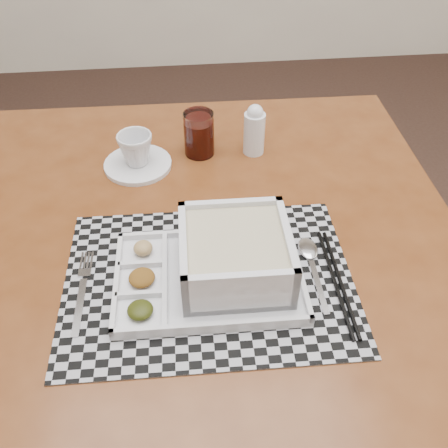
% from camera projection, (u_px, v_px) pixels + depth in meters
% --- Properties ---
extents(dining_table, '(1.04, 1.04, 0.76)m').
position_uv_depth(dining_table, '(199.00, 263.00, 1.00)').
color(dining_table, '#51250E').
rests_on(dining_table, ground).
extents(placemat, '(0.50, 0.37, 0.00)m').
position_uv_depth(placemat, '(209.00, 280.00, 0.87)').
color(placemat, '#98979E').
rests_on(placemat, dining_table).
extents(serving_tray, '(0.32, 0.23, 0.10)m').
position_uv_depth(serving_tray, '(227.00, 262.00, 0.84)').
color(serving_tray, silver).
rests_on(serving_tray, placemat).
extents(fork, '(0.02, 0.19, 0.00)m').
position_uv_depth(fork, '(82.00, 289.00, 0.85)').
color(fork, '#BABBC1').
rests_on(fork, placemat).
extents(spoon, '(0.04, 0.18, 0.01)m').
position_uv_depth(spoon, '(309.00, 254.00, 0.91)').
color(spoon, '#BABBC1').
rests_on(spoon, placemat).
extents(chopsticks, '(0.02, 0.24, 0.01)m').
position_uv_depth(chopsticks, '(338.00, 282.00, 0.86)').
color(chopsticks, black).
rests_on(chopsticks, placemat).
extents(saucer, '(0.15, 0.15, 0.01)m').
position_uv_depth(saucer, '(138.00, 164.00, 1.11)').
color(saucer, silver).
rests_on(saucer, dining_table).
extents(cup, '(0.09, 0.09, 0.07)m').
position_uv_depth(cup, '(136.00, 149.00, 1.08)').
color(cup, silver).
rests_on(cup, saucer).
extents(juice_glass, '(0.07, 0.07, 0.10)m').
position_uv_depth(juice_glass, '(199.00, 135.00, 1.12)').
color(juice_glass, white).
rests_on(juice_glass, dining_table).
extents(creamer_bottle, '(0.05, 0.05, 0.12)m').
position_uv_depth(creamer_bottle, '(254.00, 130.00, 1.12)').
color(creamer_bottle, silver).
rests_on(creamer_bottle, dining_table).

